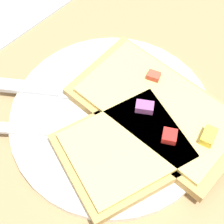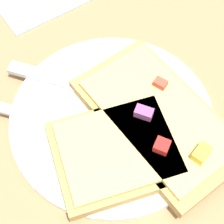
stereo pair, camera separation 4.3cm
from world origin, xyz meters
name	(u,v)px [view 1 (the left image)]	position (x,y,z in m)	size (l,w,h in m)	color
ground_plane	(112,121)	(0.00, 0.00, 0.00)	(4.00, 4.00, 0.00)	#9E7A51
plate	(112,119)	(0.00, 0.00, 0.01)	(0.24, 0.24, 0.01)	white
fork	(95,133)	(-0.03, 0.00, 0.01)	(0.15, 0.17, 0.01)	#B7B7BC
knife	(66,91)	(-0.01, 0.06, 0.01)	(0.14, 0.17, 0.01)	#B7B7BC
pizza_slice_main	(158,109)	(0.04, -0.04, 0.02)	(0.12, 0.20, 0.03)	tan
pizza_slice_corner	(127,149)	(-0.02, -0.04, 0.02)	(0.16, 0.14, 0.03)	tan
crumb_scatter	(111,96)	(0.02, 0.02, 0.02)	(0.07, 0.05, 0.01)	#AF8C4B
napkin	(18,7)	(0.04, 0.23, 0.00)	(0.15, 0.09, 0.01)	silver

